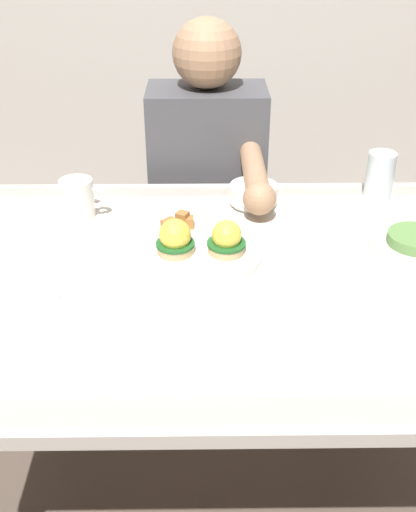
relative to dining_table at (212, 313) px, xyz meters
The scene contains 9 objects.
ground_plane 0.63m from the dining_table, ahead, with size 6.00×6.00×0.00m, color brown.
dining_table is the anchor object (origin of this frame).
eggs_benedict_plate 0.15m from the dining_table, 110.98° to the left, with size 0.27×0.27×0.09m.
fruit_bowl 0.36m from the dining_table, 71.17° to the left, with size 0.12×0.12×0.06m.
coffee_mug 0.44m from the dining_table, 140.56° to the left, with size 0.11×0.08×0.09m.
fork 0.35m from the dining_table, behind, with size 0.07×0.15×0.00m.
water_glass_near 0.58m from the dining_table, 39.67° to the left, with size 0.07×0.07×0.12m.
side_plate 0.48m from the dining_table, 11.87° to the left, with size 0.20×0.20×0.04m.
diner_person 0.60m from the dining_table, 90.15° to the left, with size 0.34×0.54×1.14m.
Camera 1 is at (-0.02, -1.10, 1.44)m, focal length 43.64 mm.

